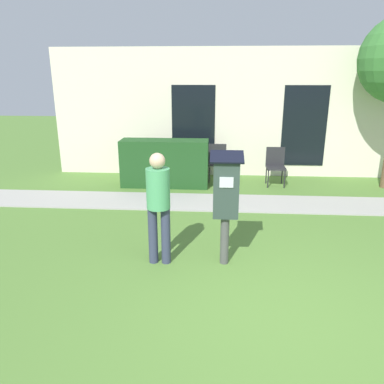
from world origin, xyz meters
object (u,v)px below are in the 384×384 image
Objects in this scene: person_standing at (158,200)px; outdoor_chair_left at (217,159)px; parking_meter at (226,195)px; outdoor_chair_middle at (275,163)px.

outdoor_chair_left is (0.78, 4.39, -0.40)m from person_standing.
parking_meter is at bearing -4.30° from person_standing.
outdoor_chair_middle is (2.17, 4.07, -0.40)m from person_standing.
person_standing is 4.63m from outdoor_chair_middle.
parking_meter is 4.25m from outdoor_chair_middle.
outdoor_chair_left is at bearing -178.06° from outdoor_chair_middle.
outdoor_chair_middle is at bearing 54.86° from person_standing.
parking_meter is at bearing -108.36° from outdoor_chair_left.
outdoor_chair_left is at bearing 72.82° from person_standing.
outdoor_chair_left is (-0.13, 4.35, -0.49)m from parking_meter.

